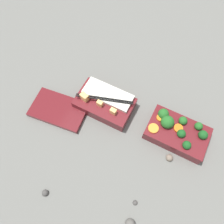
% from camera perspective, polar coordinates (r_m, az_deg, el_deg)
% --- Properties ---
extents(ground_plane, '(3.00, 3.00, 0.00)m').
position_cam_1_polar(ground_plane, '(0.79, 7.58, -1.55)').
color(ground_plane, slate).
extents(bento_tray_vegetable, '(0.20, 0.12, 0.08)m').
position_cam_1_polar(bento_tray_vegetable, '(0.76, 16.54, -4.97)').
color(bento_tray_vegetable, maroon).
rests_on(bento_tray_vegetable, ground_plane).
extents(bento_tray_rice, '(0.20, 0.12, 0.07)m').
position_cam_1_polar(bento_tray_rice, '(0.78, -1.87, 2.44)').
color(bento_tray_rice, maroon).
rests_on(bento_tray_rice, ground_plane).
extents(bento_lid, '(0.21, 0.14, 0.02)m').
position_cam_1_polar(bento_lid, '(0.81, -13.72, 0.60)').
color(bento_lid, maroon).
rests_on(bento_lid, ground_plane).
extents(pebble_0, '(0.03, 0.03, 0.03)m').
position_cam_1_polar(pebble_0, '(0.71, 4.74, -27.07)').
color(pebble_0, '#595651').
rests_on(pebble_0, ground_plane).
extents(pebble_1, '(0.02, 0.02, 0.02)m').
position_cam_1_polar(pebble_1, '(0.75, 14.75, -11.49)').
color(pebble_1, '#7A6B5B').
rests_on(pebble_1, ground_plane).
extents(pebble_2, '(0.02, 0.02, 0.02)m').
position_cam_1_polar(pebble_2, '(0.71, 6.09, -22.50)').
color(pebble_2, '#474442').
rests_on(pebble_2, ground_plane).
extents(pebble_3, '(0.02, 0.02, 0.02)m').
position_cam_1_polar(pebble_3, '(0.74, -17.05, -19.54)').
color(pebble_3, '#474442').
rests_on(pebble_3, ground_plane).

